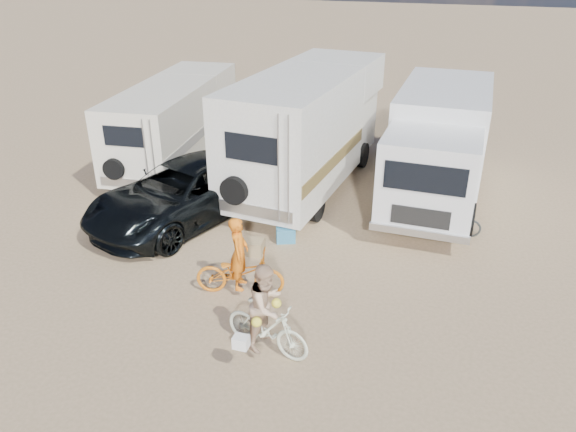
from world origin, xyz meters
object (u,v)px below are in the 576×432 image
(box_truck, at_px, (438,148))
(rider_man, at_px, (239,260))
(rider_woman, at_px, (267,314))
(bike_woman, at_px, (267,328))
(crate, at_px, (254,247))
(rv_left, at_px, (175,123))
(bike_man, at_px, (240,273))
(rv_main, at_px, (307,131))
(dark_suv, at_px, (184,192))
(bike_parked, at_px, (453,221))
(cooler, at_px, (286,235))

(box_truck, xyz_separation_m, rider_man, (-3.81, -6.85, -0.77))
(box_truck, height_order, rider_woman, box_truck)
(bike_woman, bearing_deg, rider_woman, -76.19)
(box_truck, height_order, crate, box_truck)
(rv_left, xyz_separation_m, bike_man, (5.47, -7.37, -0.89))
(rv_main, bearing_deg, rider_man, -81.70)
(rv_left, xyz_separation_m, dark_suv, (2.50, -4.27, -0.59))
(rider_woman, distance_m, bike_parked, 6.97)
(rider_man, bearing_deg, rv_left, 24.02)
(bike_woman, distance_m, crate, 3.87)
(rider_woman, height_order, bike_parked, rider_woman)
(rv_main, distance_m, bike_woman, 8.52)
(rider_man, xyz_separation_m, rider_woman, (1.26, -1.71, 0.02))
(dark_suv, distance_m, bike_parked, 7.62)
(bike_woman, distance_m, bike_parked, 6.96)
(bike_man, relative_size, bike_woman, 1.09)
(rv_left, distance_m, bike_parked, 10.45)
(box_truck, xyz_separation_m, crate, (-4.14, -5.05, -1.46))
(rider_man, xyz_separation_m, crate, (-0.34, 1.80, -0.69))
(rider_man, distance_m, bike_parked, 6.35)
(rv_left, height_order, box_truck, box_truck)
(rider_woman, relative_size, cooler, 3.52)
(box_truck, height_order, bike_man, box_truck)
(dark_suv, height_order, bike_woman, dark_suv)
(box_truck, relative_size, bike_parked, 4.91)
(rv_main, relative_size, bike_woman, 4.21)
(dark_suv, bearing_deg, crate, -5.88)
(rv_left, relative_size, rider_woman, 4.26)
(rv_left, bearing_deg, bike_parked, -22.32)
(dark_suv, distance_m, cooler, 3.31)
(box_truck, height_order, bike_parked, box_truck)
(dark_suv, distance_m, rider_woman, 6.40)
(dark_suv, bearing_deg, bike_woman, -28.31)
(bike_woman, distance_m, rider_man, 2.14)
(box_truck, xyz_separation_m, cooler, (-3.56, -4.20, -1.44))
(bike_woman, bearing_deg, bike_man, 50.15)
(rider_woman, xyz_separation_m, crate, (-1.59, 3.51, -0.71))
(rv_left, height_order, bike_woman, rv_left)
(rv_left, bearing_deg, rider_man, -59.38)
(box_truck, bearing_deg, bike_man, -117.40)
(dark_suv, height_order, bike_parked, dark_suv)
(rider_woman, distance_m, cooler, 4.53)
(rv_left, xyz_separation_m, rider_woman, (6.73, -9.08, -0.53))
(rider_woman, relative_size, crate, 3.82)
(bike_woman, height_order, rider_woman, rider_woman)
(rv_left, relative_size, cooler, 15.00)
(bike_woman, height_order, crate, bike_woman)
(rv_main, height_order, bike_man, rv_main)
(bike_woman, xyz_separation_m, crate, (-1.59, 3.51, -0.37))
(rv_left, xyz_separation_m, crate, (5.13, -5.57, -1.24))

